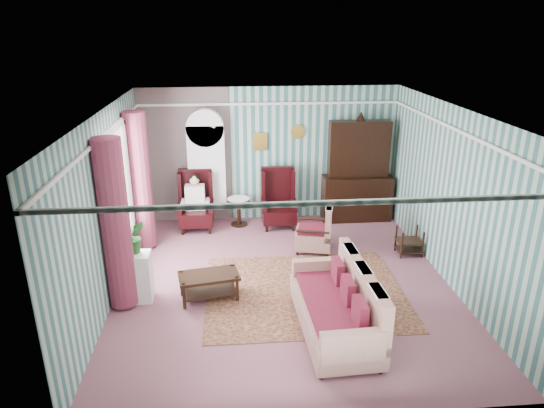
{
  "coord_description": "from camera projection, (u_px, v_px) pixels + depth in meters",
  "views": [
    {
      "loc": [
        -0.82,
        -7.14,
        4.13
      ],
      "look_at": [
        -0.15,
        0.6,
        1.21
      ],
      "focal_mm": 32.0,
      "sensor_mm": 36.0,
      "label": 1
    }
  ],
  "objects": [
    {
      "name": "wingback_left",
      "position": [
        196.0,
        201.0,
        10.12
      ],
      "size": [
        0.76,
        0.8,
        1.25
      ],
      "primitive_type": "cube",
      "color": "black",
      "rests_on": "floor"
    },
    {
      "name": "bookcase",
      "position": [
        207.0,
        173.0,
        10.33
      ],
      "size": [
        0.8,
        0.28,
        2.24
      ],
      "primitive_type": "cube",
      "color": "white",
      "rests_on": "floor"
    },
    {
      "name": "sofa",
      "position": [
        335.0,
        300.0,
        6.69
      ],
      "size": [
        1.07,
        2.09,
        1.07
      ],
      "primitive_type": "cube",
      "rotation": [
        0.0,
        0.0,
        1.62
      ],
      "color": "beige",
      "rests_on": "floor"
    },
    {
      "name": "plant_stand",
      "position": [
        134.0,
        277.0,
        7.57
      ],
      "size": [
        0.55,
        0.35,
        0.8
      ],
      "primitive_type": "cube",
      "color": "silver",
      "rests_on": "floor"
    },
    {
      "name": "rug",
      "position": [
        304.0,
        291.0,
        7.92
      ],
      "size": [
        3.2,
        2.6,
        0.01
      ],
      "primitive_type": "cube",
      "color": "#4A1F18",
      "rests_on": "floor"
    },
    {
      "name": "wingback_right",
      "position": [
        279.0,
        199.0,
        10.26
      ],
      "size": [
        0.76,
        0.8,
        1.25
      ],
      "primitive_type": "cube",
      "color": "black",
      "rests_on": "floor"
    },
    {
      "name": "floral_armchair",
      "position": [
        314.0,
        228.0,
        9.25
      ],
      "size": [
        0.9,
        0.89,
        0.9
      ],
      "primitive_type": "cube",
      "rotation": [
        0.0,
        0.0,
        1.35
      ],
      "color": "#BFB594",
      "rests_on": "floor"
    },
    {
      "name": "floor",
      "position": [
        284.0,
        283.0,
        8.18
      ],
      "size": [
        6.0,
        6.0,
        0.0
      ],
      "primitive_type": "plane",
      "color": "#894F5B",
      "rests_on": "ground"
    },
    {
      "name": "potted_plant_b",
      "position": [
        135.0,
        237.0,
        7.4
      ],
      "size": [
        0.35,
        0.32,
        0.52
      ],
      "primitive_type": "imported",
      "rotation": [
        0.0,
        0.0,
        0.38
      ],
      "color": "#184E1C",
      "rests_on": "plant_stand"
    },
    {
      "name": "dresser_hutch",
      "position": [
        358.0,
        168.0,
        10.46
      ],
      "size": [
        1.5,
        0.56,
        2.36
      ],
      "primitive_type": "cube",
      "color": "black",
      "rests_on": "floor"
    },
    {
      "name": "potted_plant_a",
      "position": [
        123.0,
        247.0,
        7.22
      ],
      "size": [
        0.44,
        0.41,
        0.38
      ],
      "primitive_type": "imported",
      "rotation": [
        0.0,
        0.0,
        0.42
      ],
      "color": "#184D1B",
      "rests_on": "plant_stand"
    },
    {
      "name": "potted_plant_c",
      "position": [
        125.0,
        241.0,
        7.45
      ],
      "size": [
        0.26,
        0.26,
        0.35
      ],
      "primitive_type": "imported",
      "rotation": [
        0.0,
        0.0,
        -0.38
      ],
      "color": "#164819",
      "rests_on": "plant_stand"
    },
    {
      "name": "seated_woman",
      "position": [
        196.0,
        203.0,
        10.13
      ],
      "size": [
        0.44,
        0.4,
        1.18
      ],
      "primitive_type": null,
      "color": "silver",
      "rests_on": "floor"
    },
    {
      "name": "room_shell",
      "position": [
        245.0,
        167.0,
        7.59
      ],
      "size": [
        5.53,
        6.02,
        2.91
      ],
      "color": "#396867",
      "rests_on": "ground"
    },
    {
      "name": "nest_table",
      "position": [
        409.0,
        241.0,
        9.12
      ],
      "size": [
        0.45,
        0.38,
        0.54
      ],
      "primitive_type": "cube",
      "color": "black",
      "rests_on": "floor"
    },
    {
      "name": "round_side_table",
      "position": [
        239.0,
        212.0,
        10.44
      ],
      "size": [
        0.5,
        0.5,
        0.6
      ],
      "primitive_type": "cylinder",
      "color": "black",
      "rests_on": "floor"
    },
    {
      "name": "coffee_table",
      "position": [
        209.0,
        286.0,
        7.66
      ],
      "size": [
        1.01,
        0.65,
        0.43
      ],
      "primitive_type": "cube",
      "rotation": [
        0.0,
        0.0,
        0.18
      ],
      "color": "black",
      "rests_on": "floor"
    }
  ]
}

